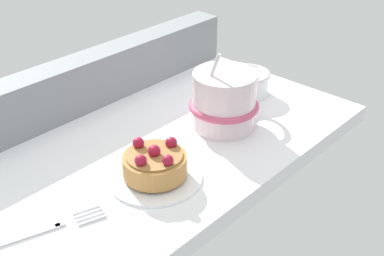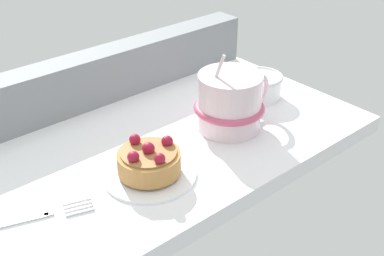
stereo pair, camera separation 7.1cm
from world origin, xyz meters
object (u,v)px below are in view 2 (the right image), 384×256
dessert_plate (150,173)px  coffee_mug (230,102)px  raspberry_tart (149,160)px  sugar_bowl (260,85)px  dessert_fork (26,219)px

dessert_plate → coffee_mug: bearing=7.7°
raspberry_tart → sugar_bowl: 28.61cm
coffee_mug → sugar_bowl: coffee_mug is taller
raspberry_tart → dessert_plate: bearing=-172.9°
raspberry_tart → coffee_mug: size_ratio=0.60×
dessert_fork → sugar_bowl: size_ratio=2.03×
coffee_mug → dessert_fork: bearing=-179.9°
raspberry_tart → sugar_bowl: raspberry_tart is taller
raspberry_tart → dessert_fork: 16.54cm
dessert_fork → sugar_bowl: (44.14, 4.12, 1.84)cm
sugar_bowl → raspberry_tart: bearing=-167.1°
coffee_mug → sugar_bowl: size_ratio=1.78×
raspberry_tart → coffee_mug: 17.10cm
dessert_plate → raspberry_tart: raspberry_tart is taller
sugar_bowl → dessert_plate: bearing=-167.1°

